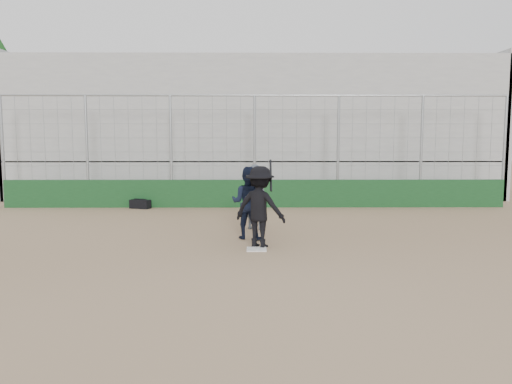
{
  "coord_description": "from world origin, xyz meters",
  "views": [
    {
      "loc": [
        -0.11,
        -10.93,
        2.47
      ],
      "look_at": [
        0.0,
        1.4,
        1.15
      ],
      "focal_mm": 35.0,
      "sensor_mm": 36.0,
      "label": 1
    }
  ],
  "objects_px": {
    "catcher_crouched": "(248,215)",
    "equipment_bag": "(140,204)",
    "batter_at_plate": "(260,207)",
    "umpire": "(255,200)"
  },
  "relations": [
    {
      "from": "batter_at_plate",
      "to": "equipment_bag",
      "type": "xyz_separation_m",
      "value": [
        -4.16,
        6.38,
        -0.77
      ]
    },
    {
      "from": "catcher_crouched",
      "to": "umpire",
      "type": "xyz_separation_m",
      "value": [
        0.19,
        1.33,
        0.2
      ]
    },
    {
      "from": "catcher_crouched",
      "to": "umpire",
      "type": "bearing_deg",
      "value": 82.06
    },
    {
      "from": "batter_at_plate",
      "to": "umpire",
      "type": "bearing_deg",
      "value": 92.57
    },
    {
      "from": "umpire",
      "to": "equipment_bag",
      "type": "bearing_deg",
      "value": -21.69
    },
    {
      "from": "batter_at_plate",
      "to": "catcher_crouched",
      "type": "bearing_deg",
      "value": 107.57
    },
    {
      "from": "catcher_crouched",
      "to": "equipment_bag",
      "type": "height_order",
      "value": "catcher_crouched"
    },
    {
      "from": "umpire",
      "to": "equipment_bag",
      "type": "distance_m",
      "value": 5.83
    },
    {
      "from": "catcher_crouched",
      "to": "equipment_bag",
      "type": "distance_m",
      "value": 6.72
    },
    {
      "from": "batter_at_plate",
      "to": "catcher_crouched",
      "type": "relative_size",
      "value": 1.65
    }
  ]
}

